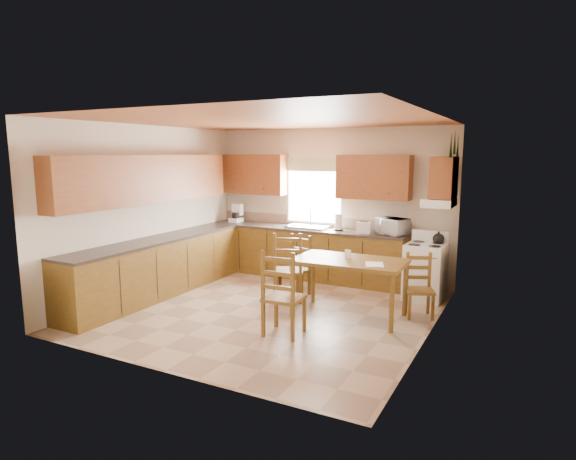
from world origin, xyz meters
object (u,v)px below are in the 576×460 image
at_px(microwave, 392,226).
at_px(chair_far_left, 295,266).
at_px(chair_near_left, 289,266).
at_px(chair_far_right, 420,286).
at_px(stove, 425,272).
at_px(dining_table, 349,288).
at_px(chair_near_right, 284,292).

relative_size(microwave, chair_far_left, 0.48).
height_order(chair_near_left, chair_far_right, chair_near_left).
bearing_deg(stove, chair_far_left, -155.40).
relative_size(microwave, dining_table, 0.30).
xyz_separation_m(stove, chair_far_right, (0.11, -0.89, 0.01)).
bearing_deg(chair_far_right, microwave, 98.07).
height_order(microwave, chair_far_right, microwave).
bearing_deg(chair_far_left, microwave, 51.41).
bearing_deg(chair_near_left, microwave, -153.23).
height_order(chair_near_right, chair_far_left, chair_near_right).
distance_m(dining_table, chair_near_right, 1.13).
bearing_deg(chair_far_left, dining_table, -16.43).
xyz_separation_m(chair_far_left, chair_far_right, (2.00, -0.12, -0.04)).
bearing_deg(stove, chair_far_right, -80.45).
relative_size(dining_table, chair_far_right, 1.72).
distance_m(chair_near_left, chair_far_right, 1.98).
bearing_deg(microwave, stove, -3.90).
distance_m(stove, chair_near_left, 2.13).
relative_size(chair_near_left, chair_far_left, 1.12).
distance_m(stove, dining_table, 1.53).
relative_size(stove, chair_far_left, 0.89).
bearing_deg(dining_table, chair_far_left, 152.47).
xyz_separation_m(stove, chair_near_left, (-1.86, -1.03, 0.11)).
bearing_deg(stove, chair_near_right, -115.74).
bearing_deg(chair_near_left, chair_near_right, 93.38).
bearing_deg(chair_near_right, stove, -121.74).
height_order(stove, microwave, microwave).
relative_size(chair_far_left, chair_far_right, 1.09).
height_order(dining_table, chair_far_right, chair_far_right).
bearing_deg(stove, chair_near_left, -148.48).
height_order(stove, chair_near_right, chair_near_right).
xyz_separation_m(stove, chair_near_right, (-1.25, -2.33, 0.12)).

